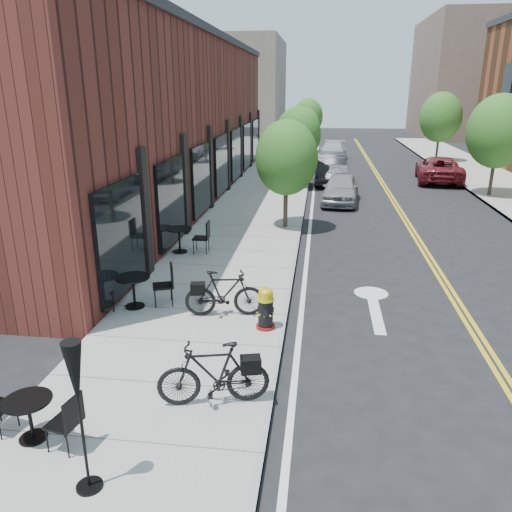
{
  "coord_description": "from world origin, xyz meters",
  "views": [
    {
      "loc": [
        0.61,
        -8.63,
        4.89
      ],
      "look_at": [
        -0.88,
        2.88,
        1.0
      ],
      "focal_mm": 35.0,
      "sensor_mm": 36.0,
      "label": 1
    }
  ],
  "objects_px": {
    "parked_car_far": "(439,169)",
    "bistro_set_c": "(179,237)",
    "parked_car_a": "(341,189)",
    "parked_car_c": "(333,151)",
    "patio_umbrella": "(76,386)",
    "bistro_set_a": "(29,413)",
    "parked_car_b": "(329,168)",
    "bicycle_right": "(225,293)",
    "bistro_set_b": "(133,287)",
    "fire_hydrant": "(266,309)",
    "bicycle_left": "(213,374)"
  },
  "relations": [
    {
      "from": "fire_hydrant",
      "to": "patio_umbrella",
      "type": "xyz_separation_m",
      "value": [
        -1.71,
        -4.7,
        1.04
      ]
    },
    {
      "from": "fire_hydrant",
      "to": "parked_car_b",
      "type": "distance_m",
      "value": 18.38
    },
    {
      "from": "patio_umbrella",
      "to": "fire_hydrant",
      "type": "bearing_deg",
      "value": 69.99
    },
    {
      "from": "bistro_set_a",
      "to": "parked_car_b",
      "type": "relative_size",
      "value": 0.33
    },
    {
      "from": "bicycle_right",
      "to": "patio_umbrella",
      "type": "relative_size",
      "value": 0.85
    },
    {
      "from": "fire_hydrant",
      "to": "bicycle_left",
      "type": "xyz_separation_m",
      "value": [
        -0.52,
        -2.75,
        0.1
      ]
    },
    {
      "from": "bicycle_right",
      "to": "bistro_set_b",
      "type": "xyz_separation_m",
      "value": [
        -2.15,
        0.19,
        -0.04
      ]
    },
    {
      "from": "parked_car_b",
      "to": "bicycle_right",
      "type": "bearing_deg",
      "value": -100.72
    },
    {
      "from": "bistro_set_a",
      "to": "parked_car_a",
      "type": "bearing_deg",
      "value": 85.02
    },
    {
      "from": "parked_car_far",
      "to": "parked_car_c",
      "type": "bearing_deg",
      "value": -47.63
    },
    {
      "from": "bicycle_left",
      "to": "fire_hydrant",
      "type": "bearing_deg",
      "value": 155.61
    },
    {
      "from": "bistro_set_b",
      "to": "parked_car_a",
      "type": "bearing_deg",
      "value": 47.17
    },
    {
      "from": "parked_car_b",
      "to": "parked_car_far",
      "type": "bearing_deg",
      "value": 6.06
    },
    {
      "from": "bistro_set_b",
      "to": "bicycle_left",
      "type": "bearing_deg",
      "value": -73.48
    },
    {
      "from": "bistro_set_c",
      "to": "patio_umbrella",
      "type": "relative_size",
      "value": 0.89
    },
    {
      "from": "bicycle_right",
      "to": "parked_car_far",
      "type": "distance_m",
      "value": 20.62
    },
    {
      "from": "patio_umbrella",
      "to": "parked_car_a",
      "type": "relative_size",
      "value": 0.54
    },
    {
      "from": "patio_umbrella",
      "to": "parked_car_a",
      "type": "height_order",
      "value": "patio_umbrella"
    },
    {
      "from": "bistro_set_b",
      "to": "parked_car_b",
      "type": "bearing_deg",
      "value": 54.87
    },
    {
      "from": "parked_car_far",
      "to": "bicycle_left",
      "type": "bearing_deg",
      "value": 76.78
    },
    {
      "from": "bistro_set_a",
      "to": "parked_car_a",
      "type": "relative_size",
      "value": 0.42
    },
    {
      "from": "bistro_set_b",
      "to": "bistro_set_c",
      "type": "bearing_deg",
      "value": 70.49
    },
    {
      "from": "parked_car_b",
      "to": "parked_car_c",
      "type": "distance_m",
      "value": 8.93
    },
    {
      "from": "fire_hydrant",
      "to": "bistro_set_c",
      "type": "distance_m",
      "value": 5.74
    },
    {
      "from": "patio_umbrella",
      "to": "parked_car_far",
      "type": "height_order",
      "value": "patio_umbrella"
    },
    {
      "from": "parked_car_a",
      "to": "parked_car_c",
      "type": "distance_m",
      "value": 14.21
    },
    {
      "from": "patio_umbrella",
      "to": "parked_car_far",
      "type": "bearing_deg",
      "value": 68.98
    },
    {
      "from": "bicycle_left",
      "to": "bistro_set_c",
      "type": "relative_size",
      "value": 0.98
    },
    {
      "from": "bistro_set_b",
      "to": "parked_car_far",
      "type": "height_order",
      "value": "parked_car_far"
    },
    {
      "from": "bistro_set_a",
      "to": "parked_car_far",
      "type": "bearing_deg",
      "value": 76.83
    },
    {
      "from": "bicycle_right",
      "to": "parked_car_far",
      "type": "bearing_deg",
      "value": -33.66
    },
    {
      "from": "fire_hydrant",
      "to": "parked_car_a",
      "type": "distance_m",
      "value": 13.17
    },
    {
      "from": "patio_umbrella",
      "to": "parked_car_a",
      "type": "distance_m",
      "value": 18.13
    },
    {
      "from": "patio_umbrella",
      "to": "parked_car_far",
      "type": "xyz_separation_m",
      "value": [
        9.22,
        23.99,
        -0.9
      ]
    },
    {
      "from": "bistro_set_c",
      "to": "bistro_set_b",
      "type": "bearing_deg",
      "value": -90.16
    },
    {
      "from": "parked_car_a",
      "to": "parked_car_c",
      "type": "xyz_separation_m",
      "value": [
        -0.13,
        14.21,
        -0.0
      ]
    },
    {
      "from": "bistro_set_a",
      "to": "patio_umbrella",
      "type": "bearing_deg",
      "value": -21.63
    },
    {
      "from": "bistro_set_c",
      "to": "parked_car_far",
      "type": "xyz_separation_m",
      "value": [
        10.69,
        14.5,
        0.08
      ]
    },
    {
      "from": "bistro_set_c",
      "to": "parked_car_b",
      "type": "bearing_deg",
      "value": 69.8
    },
    {
      "from": "bistro_set_a",
      "to": "parked_car_b",
      "type": "height_order",
      "value": "parked_car_b"
    },
    {
      "from": "bistro_set_b",
      "to": "parked_car_a",
      "type": "xyz_separation_m",
      "value": [
        5.05,
        12.36,
        0.05
      ]
    },
    {
      "from": "patio_umbrella",
      "to": "parked_car_a",
      "type": "xyz_separation_m",
      "value": [
        3.65,
        17.73,
        -0.94
      ]
    },
    {
      "from": "parked_car_far",
      "to": "bistro_set_c",
      "type": "bearing_deg",
      "value": 60.39
    },
    {
      "from": "bistro_set_b",
      "to": "patio_umbrella",
      "type": "relative_size",
      "value": 0.88
    },
    {
      "from": "patio_umbrella",
      "to": "parked_car_b",
      "type": "relative_size",
      "value": 0.42
    },
    {
      "from": "bistro_set_c",
      "to": "bistro_set_a",
      "type": "bearing_deg",
      "value": -89.53
    },
    {
      "from": "bicycle_right",
      "to": "bistro_set_b",
      "type": "distance_m",
      "value": 2.16
    },
    {
      "from": "bicycle_right",
      "to": "parked_car_far",
      "type": "relative_size",
      "value": 0.35
    },
    {
      "from": "bistro_set_c",
      "to": "patio_umbrella",
      "type": "xyz_separation_m",
      "value": [
        1.48,
        -9.48,
        0.98
      ]
    },
    {
      "from": "bistro_set_b",
      "to": "parked_car_c",
      "type": "distance_m",
      "value": 27.03
    }
  ]
}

